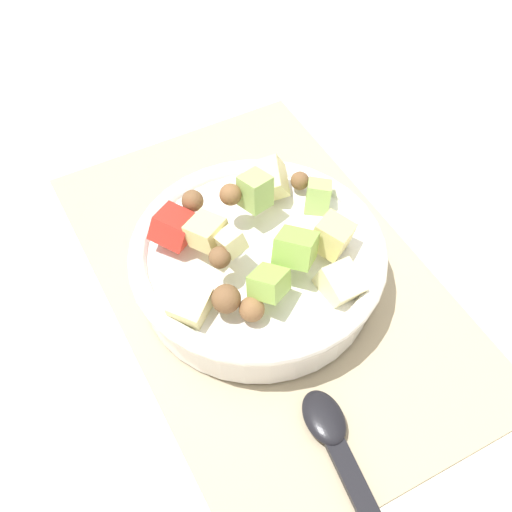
% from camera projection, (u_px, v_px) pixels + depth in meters
% --- Properties ---
extents(ground_plane, '(2.40, 2.40, 0.00)m').
position_uv_depth(ground_plane, '(268.00, 281.00, 0.73)').
color(ground_plane, silver).
extents(placemat, '(0.51, 0.32, 0.01)m').
position_uv_depth(placemat, '(268.00, 280.00, 0.73)').
color(placemat, tan).
rests_on(placemat, ground_plane).
extents(salad_bowl, '(0.26, 0.26, 0.11)m').
position_uv_depth(salad_bowl, '(256.00, 259.00, 0.69)').
color(salad_bowl, white).
rests_on(salad_bowl, placemat).
extents(serving_spoon, '(0.23, 0.06, 0.01)m').
position_uv_depth(serving_spoon, '(348.00, 469.00, 0.59)').
color(serving_spoon, black).
rests_on(serving_spoon, placemat).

